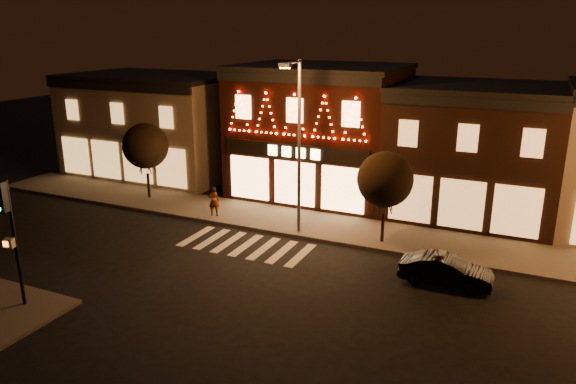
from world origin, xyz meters
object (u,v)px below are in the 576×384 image
Objects in this scene: streetlamp_mid at (297,135)px; dark_sedan at (446,271)px; traffic_signal_near at (7,219)px; pedestrian at (214,201)px.

dark_sedan is (8.05, -2.58, -4.72)m from streetlamp_mid.
streetlamp_mid reaches higher than traffic_signal_near.
pedestrian is at bearing 69.71° from traffic_signal_near.
traffic_signal_near is 0.57× the size of streetlamp_mid.
traffic_signal_near is 17.50m from dark_sedan.
pedestrian reaches higher than dark_sedan.
pedestrian is (-13.45, 3.09, 0.37)m from dark_sedan.
traffic_signal_near is 13.50m from streetlamp_mid.
traffic_signal_near is at bearing -118.00° from streetlamp_mid.
traffic_signal_near is at bearing 67.39° from pedestrian.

